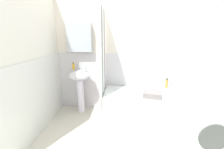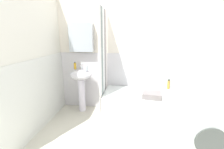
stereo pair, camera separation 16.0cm
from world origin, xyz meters
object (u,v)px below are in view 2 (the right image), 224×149
(toothbrush_cup, at_px, (86,68))
(towel_folded, at_px, (152,95))
(body_wash_bottle, at_px, (175,85))
(washer_dryer_stack, at_px, (203,96))
(sink, at_px, (81,81))
(shampoo_bottle, at_px, (182,86))
(bathtub, at_px, (146,106))
(soap_dispenser, at_px, (75,66))
(conditioner_bottle, at_px, (169,85))

(toothbrush_cup, bearing_deg, towel_folded, -15.55)
(body_wash_bottle, distance_m, washer_dryer_stack, 1.19)
(sink, relative_size, shampoo_bottle, 5.35)
(toothbrush_cup, bearing_deg, shampoo_bottle, 4.10)
(bathtub, xyz_separation_m, body_wash_bottle, (0.57, 0.30, 0.35))
(toothbrush_cup, height_order, bathtub, toothbrush_cup)
(soap_dispenser, height_order, bathtub, soap_dispenser)
(bathtub, distance_m, washer_dryer_stack, 1.19)
(toothbrush_cup, distance_m, bathtub, 1.36)
(sink, bearing_deg, conditioner_bottle, 3.65)
(toothbrush_cup, xyz_separation_m, washer_dryer_stack, (1.74, -1.01, -0.07))
(bathtub, relative_size, towel_folded, 5.03)
(shampoo_bottle, bearing_deg, towel_folded, -142.21)
(body_wash_bottle, bearing_deg, toothbrush_cup, -175.14)
(sink, distance_m, conditioner_bottle, 1.74)
(toothbrush_cup, height_order, body_wash_bottle, toothbrush_cup)
(conditioner_bottle, bearing_deg, shampoo_bottle, -0.02)
(soap_dispenser, bearing_deg, body_wash_bottle, 1.67)
(shampoo_bottle, xyz_separation_m, body_wash_bottle, (-0.12, 0.01, 0.01))
(toothbrush_cup, xyz_separation_m, bathtub, (1.18, -0.15, -0.67))
(body_wash_bottle, distance_m, conditioner_bottle, 0.13)
(toothbrush_cup, distance_m, washer_dryer_stack, 2.01)
(shampoo_bottle, height_order, washer_dryer_stack, washer_dryer_stack)
(body_wash_bottle, bearing_deg, shampoo_bottle, -7.13)
(conditioner_bottle, xyz_separation_m, washer_dryer_stack, (0.13, -1.14, 0.24))
(bathtub, xyz_separation_m, conditioner_bottle, (0.44, 0.28, 0.35))
(sink, relative_size, toothbrush_cup, 8.84)
(towel_folded, bearing_deg, washer_dryer_stack, -53.28)
(sink, distance_m, bathtub, 1.37)
(body_wash_bottle, relative_size, towel_folded, 0.58)
(soap_dispenser, relative_size, washer_dryer_stack, 0.09)
(soap_dispenser, xyz_separation_m, toothbrush_cup, (0.26, -0.09, -0.02))
(sink, xyz_separation_m, conditioner_bottle, (1.74, 0.11, -0.03))
(soap_dispenser, bearing_deg, shampoo_bottle, 1.18)
(shampoo_bottle, relative_size, towel_folded, 0.53)
(sink, xyz_separation_m, towel_folded, (1.37, -0.37, -0.07))
(shampoo_bottle, distance_m, conditioner_bottle, 0.25)
(sink, bearing_deg, toothbrush_cup, -10.11)
(sink, bearing_deg, towel_folded, -15.06)
(sink, distance_m, towel_folded, 1.42)
(sink, bearing_deg, soap_dispenser, 153.25)
(sink, relative_size, conditioner_bottle, 4.50)
(toothbrush_cup, height_order, towel_folded, toothbrush_cup)
(sink, height_order, bathtub, sink)
(soap_dispenser, distance_m, conditioner_bottle, 1.90)
(soap_dispenser, distance_m, toothbrush_cup, 0.28)
(sink, distance_m, body_wash_bottle, 1.87)
(conditioner_bottle, bearing_deg, body_wash_bottle, 6.36)
(sink, distance_m, toothbrush_cup, 0.31)
(toothbrush_cup, bearing_deg, sink, 169.89)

